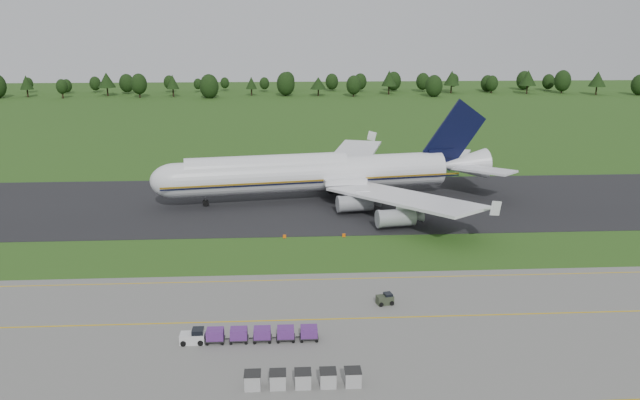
{
  "coord_description": "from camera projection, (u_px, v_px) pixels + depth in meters",
  "views": [
    {
      "loc": [
        -0.39,
        -88.78,
        33.47
      ],
      "look_at": [
        4.83,
        2.0,
        7.93
      ],
      "focal_mm": 35.0,
      "sensor_mm": 36.0,
      "label": 1
    }
  ],
  "objects": [
    {
      "name": "apron_markings",
      "position": [
        291.0,
        341.0,
        68.45
      ],
      "size": [
        300.0,
        30.2,
        0.01
      ],
      "color": "#C6A00B",
      "rests_on": "apron"
    },
    {
      "name": "baggage_train",
      "position": [
        248.0,
        334.0,
        68.13
      ],
      "size": [
        15.07,
        1.6,
        1.54
      ],
      "color": "silver",
      "rests_on": "apron"
    },
    {
      "name": "uld_row",
      "position": [
        303.0,
        379.0,
        59.61
      ],
      "size": [
        11.22,
        1.62,
        1.6
      ],
      "color": "#A0A0A0",
      "rests_on": "apron"
    },
    {
      "name": "taxiway",
      "position": [
        288.0,
        203.0,
        121.3
      ],
      "size": [
        300.0,
        40.0,
        0.08
      ],
      "primitive_type": "cube",
      "color": "black",
      "rests_on": "ground"
    },
    {
      "name": "tree_line",
      "position": [
        313.0,
        82.0,
        305.18
      ],
      "size": [
        530.45,
        23.5,
        11.86
      ],
      "color": "black",
      "rests_on": "ground"
    },
    {
      "name": "ground",
      "position": [
        289.0,
        254.0,
        94.4
      ],
      "size": [
        600.0,
        600.0,
        0.0
      ],
      "primitive_type": "plane",
      "color": "#254A16",
      "rests_on": "ground"
    },
    {
      "name": "apron",
      "position": [
        292.0,
        375.0,
        61.71
      ],
      "size": [
        300.0,
        52.0,
        0.06
      ],
      "primitive_type": "cube",
      "color": "slate",
      "rests_on": "ground"
    },
    {
      "name": "edge_markers",
      "position": [
        314.0,
        236.0,
        101.77
      ],
      "size": [
        10.21,
        0.3,
        0.6
      ],
      "color": "#E85C07",
      "rests_on": "ground"
    },
    {
      "name": "aircraft",
      "position": [
        319.0,
        173.0,
        122.64
      ],
      "size": [
        68.94,
        66.17,
        19.28
      ],
      "color": "silver",
      "rests_on": "ground"
    },
    {
      "name": "utility_cart",
      "position": [
        385.0,
        300.0,
        77.33
      ],
      "size": [
        2.23,
        1.63,
        1.11
      ],
      "color": "#2E3625",
      "rests_on": "apron"
    }
  ]
}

